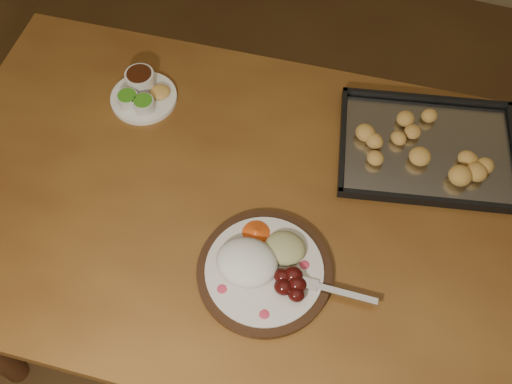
% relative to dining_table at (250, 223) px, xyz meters
% --- Properties ---
extents(ground, '(4.00, 4.00, 0.00)m').
position_rel_dining_table_xyz_m(ground, '(0.10, -0.18, -0.65)').
color(ground, brown).
rests_on(ground, ground).
extents(dining_table, '(1.56, 1.01, 0.75)m').
position_rel_dining_table_xyz_m(dining_table, '(0.00, 0.00, 0.00)').
color(dining_table, brown).
rests_on(dining_table, ground).
extents(dinner_plate, '(0.38, 0.29, 0.07)m').
position_rel_dining_table_xyz_m(dinner_plate, '(0.08, -0.15, 0.12)').
color(dinner_plate, black).
rests_on(dinner_plate, dining_table).
extents(condiment_saucer, '(0.17, 0.17, 0.06)m').
position_rel_dining_table_xyz_m(condiment_saucer, '(-0.36, 0.21, 0.12)').
color(condiment_saucer, white).
rests_on(condiment_saucer, dining_table).
extents(baking_tray, '(0.48, 0.39, 0.04)m').
position_rel_dining_table_xyz_m(baking_tray, '(0.36, 0.27, 0.11)').
color(baking_tray, black).
rests_on(baking_tray, dining_table).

